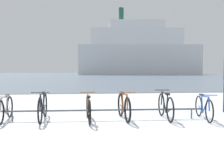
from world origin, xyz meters
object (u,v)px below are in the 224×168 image
at_px(bicycle_2, 88,108).
at_px(bicycle_1, 43,107).
at_px(bicycle_0, 5,109).
at_px(ferry_ship, 138,52).
at_px(bicycle_5, 204,107).
at_px(bicycle_3, 124,107).
at_px(bicycle_4, 165,106).

bearing_deg(bicycle_2, bicycle_1, 169.89).
bearing_deg(bicycle_0, ferry_ship, 74.86).
bearing_deg(bicycle_0, bicycle_5, -4.02).
bearing_deg(bicycle_5, bicycle_3, 174.32).
xyz_separation_m(bicycle_3, bicycle_5, (2.26, -0.23, -0.02)).
xyz_separation_m(bicycle_2, bicycle_3, (1.00, 0.12, 0.02)).
relative_size(bicycle_0, bicycle_4, 0.96).
height_order(bicycle_3, bicycle_5, bicycle_3).
bearing_deg(bicycle_3, ferry_ship, 77.61).
distance_m(bicycle_3, ferry_ship, 67.27).
bearing_deg(bicycle_2, bicycle_0, 173.02).
height_order(bicycle_1, bicycle_4, bicycle_1).
distance_m(bicycle_1, ferry_ship, 67.69).
relative_size(bicycle_2, bicycle_4, 1.01).
xyz_separation_m(bicycle_0, bicycle_5, (5.55, -0.39, 0.00)).
relative_size(bicycle_3, bicycle_5, 1.05).
xyz_separation_m(bicycle_0, bicycle_2, (2.29, -0.28, 0.01)).
relative_size(bicycle_0, bicycle_1, 0.94).
height_order(bicycle_3, ferry_ship, ferry_ship).
bearing_deg(ferry_ship, bicycle_2, -103.20).
bearing_deg(ferry_ship, bicycle_0, -105.14).
distance_m(bicycle_2, ferry_ship, 67.61).
height_order(bicycle_5, ferry_ship, ferry_ship).
relative_size(bicycle_3, bicycle_4, 1.00).
bearing_deg(bicycle_0, bicycle_2, -6.98).
bearing_deg(bicycle_2, bicycle_3, 6.55).
distance_m(bicycle_0, bicycle_3, 3.29).
distance_m(bicycle_4, ferry_ship, 67.08).
distance_m(bicycle_0, bicycle_2, 2.30).
distance_m(bicycle_1, bicycle_2, 1.29).
distance_m(bicycle_2, bicycle_3, 1.01).
height_order(bicycle_0, bicycle_4, bicycle_4).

